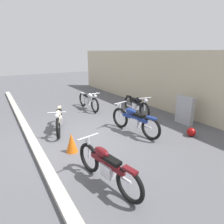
{
  "coord_description": "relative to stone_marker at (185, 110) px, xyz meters",
  "views": [
    {
      "loc": [
        5.36,
        -2.22,
        2.67
      ],
      "look_at": [
        -0.36,
        1.35,
        0.55
      ],
      "focal_mm": 30.94,
      "sensor_mm": 36.0,
      "label": 1
    }
  ],
  "objects": [
    {
      "name": "building_wall",
      "position": [
        -0.88,
        0.79,
        0.82
      ],
      "size": [
        18.0,
        0.3,
        2.72
      ],
      "primitive_type": "cube",
      "color": "beige",
      "rests_on": "ground_plane"
    },
    {
      "name": "motorcycle_silver",
      "position": [
        -3.73,
        -2.26,
        -0.11
      ],
      "size": [
        1.98,
        0.55,
        0.89
      ],
      "rotation": [
        0.0,
        0.0,
        0.03
      ],
      "color": "black",
      "rests_on": "ground_plane"
    },
    {
      "name": "motorcycle_cream",
      "position": [
        -1.84,
        -4.28,
        -0.11
      ],
      "size": [
        1.87,
        0.87,
        0.88
      ],
      "rotation": [
        0.0,
        0.0,
        -0.36
      ],
      "color": "black",
      "rests_on": "ground_plane"
    },
    {
      "name": "helmet",
      "position": [
        0.9,
        -0.75,
        -0.39
      ],
      "size": [
        0.29,
        0.29,
        0.29
      ],
      "primitive_type": "sphere",
      "color": "maroon",
      "rests_on": "ground_plane"
    },
    {
      "name": "stone_marker",
      "position": [
        0.0,
        0.0,
        0.0
      ],
      "size": [
        0.71,
        0.21,
        1.07
      ],
      "primitive_type": "cube",
      "rotation": [
        0.0,
        0.0,
        -0.02
      ],
      "color": "#9E9EA3",
      "rests_on": "ground_plane"
    },
    {
      "name": "traffic_cone",
      "position": [
        -0.19,
        -4.46,
        -0.26
      ],
      "size": [
        0.32,
        0.32,
        0.55
      ],
      "primitive_type": "cone",
      "color": "orange",
      "rests_on": "ground_plane"
    },
    {
      "name": "motorcycle_blue",
      "position": [
        -0.32,
        -2.18,
        -0.08
      ],
      "size": [
        2.11,
        0.67,
        0.96
      ],
      "rotation": [
        0.0,
        0.0,
        3.31
      ],
      "color": "black",
      "rests_on": "ground_plane"
    },
    {
      "name": "motorcycle_black",
      "position": [
        -1.84,
        -0.87,
        -0.1
      ],
      "size": [
        2.03,
        0.57,
        0.91
      ],
      "rotation": [
        0.0,
        0.0,
        -0.13
      ],
      "color": "black",
      "rests_on": "ground_plane"
    },
    {
      "name": "curb_strip",
      "position": [
        -0.88,
        -5.29,
        -0.48
      ],
      "size": [
        18.0,
        0.24,
        0.12
      ],
      "primitive_type": "cube",
      "color": "#B7B2A8",
      "rests_on": "ground_plane"
    },
    {
      "name": "motorcycle_maroon",
      "position": [
        1.51,
        -4.33,
        -0.11
      ],
      "size": [
        1.97,
        0.61,
        0.89
      ],
      "rotation": [
        0.0,
        0.0,
        3.31
      ],
      "color": "black",
      "rests_on": "ground_plane"
    },
    {
      "name": "ground_plane",
      "position": [
        -0.88,
        -3.83,
        -0.54
      ],
      "size": [
        40.0,
        40.0,
        0.0
      ],
      "primitive_type": "plane",
      "color": "#56565B"
    }
  ]
}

